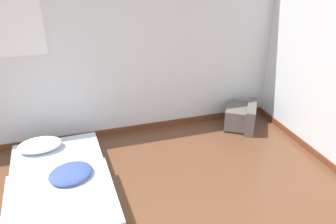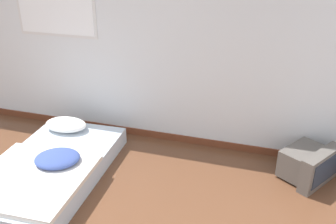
{
  "view_description": "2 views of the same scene",
  "coord_description": "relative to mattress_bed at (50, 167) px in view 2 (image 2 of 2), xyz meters",
  "views": [
    {
      "loc": [
        0.04,
        -1.7,
        2.41
      ],
      "look_at": [
        1.08,
        1.64,
        0.68
      ],
      "focal_mm": 35.0,
      "sensor_mm": 36.0,
      "label": 1
    },
    {
      "loc": [
        1.95,
        -1.5,
        2.38
      ],
      "look_at": [
        0.99,
        1.6,
        0.83
      ],
      "focal_mm": 40.0,
      "sensor_mm": 36.0,
      "label": 2
    }
  ],
  "objects": [
    {
      "name": "wall_back",
      "position": [
        0.23,
        1.2,
        1.16
      ],
      "size": [
        8.27,
        0.08,
        2.6
      ],
      "color": "silver",
      "rests_on": "ground_plane"
    },
    {
      "name": "mattress_bed",
      "position": [
        0.0,
        0.0,
        0.0
      ],
      "size": [
        1.12,
        1.88,
        0.35
      ],
      "color": "silver",
      "rests_on": "ground_plane"
    },
    {
      "name": "crt_tv",
      "position": [
        2.63,
        0.81,
        0.05
      ],
      "size": [
        0.65,
        0.69,
        0.38
      ],
      "color": "#56514C",
      "rests_on": "ground_plane"
    }
  ]
}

